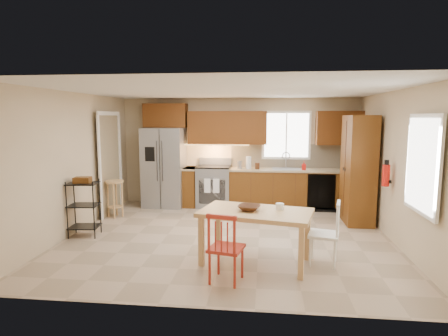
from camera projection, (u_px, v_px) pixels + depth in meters
name	position (u px, v px, depth m)	size (l,w,h in m)	color
floor	(228.00, 236.00, 6.51)	(5.50, 5.50, 0.00)	tan
ceiling	(228.00, 91.00, 6.18)	(5.50, 5.00, 0.02)	silver
wall_back	(239.00, 152.00, 8.81)	(5.50, 0.02, 2.50)	#CCB793
wall_front	(204.00, 196.00, 3.88)	(5.50, 0.02, 2.50)	#CCB793
wall_left	(74.00, 163.00, 6.65)	(0.02, 5.00, 2.50)	#CCB793
wall_right	(397.00, 168.00, 6.05)	(0.02, 5.00, 2.50)	#CCB793
refrigerator	(164.00, 167.00, 8.67)	(0.92, 0.75, 1.82)	gray
range_stove	(214.00, 187.00, 8.66)	(0.76, 0.63, 0.92)	gray
base_cabinet_narrow	(191.00, 187.00, 8.74)	(0.30, 0.60, 0.90)	#5F3411
base_cabinet_run	(294.00, 189.00, 8.48)	(2.92, 0.60, 0.90)	#5F3411
dishwasher	(321.00, 192.00, 8.13)	(0.60, 0.02, 0.78)	black
backsplash	(294.00, 156.00, 8.66)	(2.92, 0.03, 0.55)	beige
upper_over_fridge	(166.00, 116.00, 8.71)	(1.00, 0.35, 0.55)	#602E10
upper_left_block	(227.00, 128.00, 8.59)	(1.80, 0.35, 0.75)	#602E10
upper_right_block	(339.00, 128.00, 8.31)	(1.00, 0.35, 0.75)	#602E10
window_back	(286.00, 135.00, 8.61)	(1.12, 0.04, 1.12)	white
sink	(286.00, 171.00, 8.45)	(0.62, 0.46, 0.16)	gray
undercab_glow	(214.00, 145.00, 8.65)	(1.60, 0.30, 0.01)	#FFBF66
soap_bottle	(304.00, 166.00, 8.29)	(0.09, 0.09, 0.19)	red
paper_towel	(249.00, 163.00, 8.46)	(0.12, 0.12, 0.28)	white
canister_steel	(240.00, 165.00, 8.49)	(0.11, 0.11, 0.18)	gray
canister_wood	(257.00, 166.00, 8.42)	(0.10, 0.10, 0.14)	#4E2815
pantry	(358.00, 170.00, 7.29)	(0.50, 0.95, 2.10)	#5F3411
fire_extinguisher	(386.00, 175.00, 6.23)	(0.12, 0.12, 0.36)	red
window_right	(423.00, 164.00, 4.89)	(0.04, 1.02, 1.32)	white
doorway	(109.00, 165.00, 7.94)	(0.04, 0.95, 2.10)	#8C7A59
dining_table	(256.00, 237.00, 5.30)	(1.53, 0.86, 0.75)	tan
chair_red	(226.00, 247.00, 4.69)	(0.42, 0.42, 0.90)	#A32619
chair_white	(324.00, 233.00, 5.23)	(0.42, 0.42, 0.90)	white
table_bowl	(249.00, 211.00, 5.26)	(0.31, 0.31, 0.08)	#4E2815
table_jar	(280.00, 208.00, 5.30)	(0.11, 0.11, 0.13)	white
bar_stool	(115.00, 199.00, 7.75)	(0.37, 0.37, 0.77)	tan
utility_cart	(84.00, 208.00, 6.50)	(0.49, 0.38, 0.99)	black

